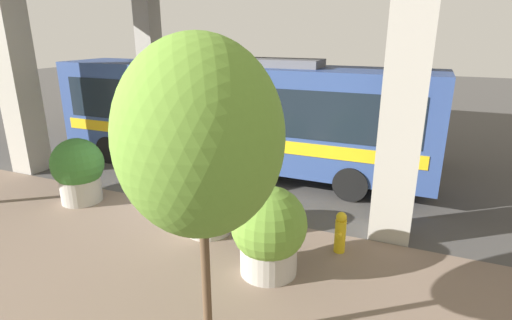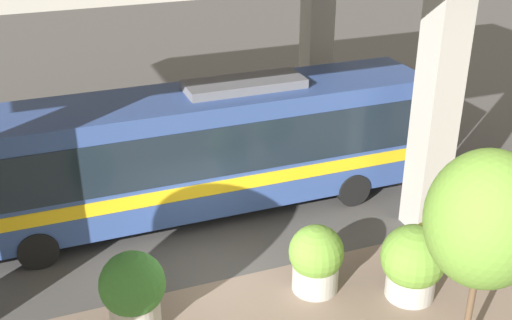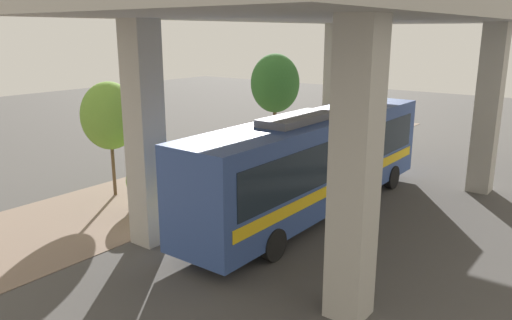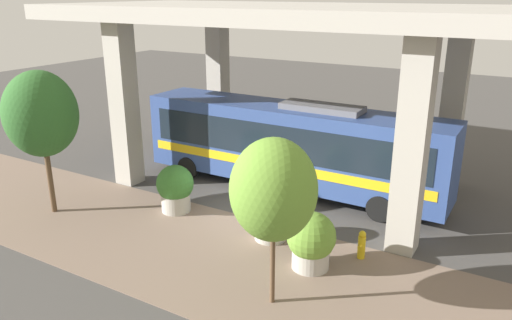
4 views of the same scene
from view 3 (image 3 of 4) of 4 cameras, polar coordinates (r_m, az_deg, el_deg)
The scene contains 10 objects.
ground_plane at distance 20.96m, azimuth -0.41°, elevation -3.68°, with size 80.00×80.00×0.00m, color #474442.
sidewalk_strip at distance 22.83m, azimuth -6.38°, elevation -2.22°, with size 6.00×40.00×0.02m.
overpass at distance 17.75m, azimuth 10.17°, elevation 14.42°, with size 9.40×19.98×7.50m.
bus at distance 18.20m, azimuth 6.84°, elevation 0.18°, with size 2.53×12.99×3.83m.
fire_hydrant at distance 17.86m, azimuth -12.40°, elevation -5.67°, with size 0.50×0.24×0.96m.
planter_front at distance 22.96m, azimuth 1.24°, elevation 0.41°, with size 1.41×1.41×1.85m.
planter_middle at distance 19.39m, azimuth -12.45°, elevation -2.70°, with size 1.49×1.49×1.82m.
planter_back at distance 19.96m, azimuth -6.30°, elevation -2.17°, with size 1.28×1.28×1.68m.
street_tree_near at distance 20.61m, azimuth -16.38°, elevation 4.86°, with size 2.25×2.25×4.65m.
street_tree_far at distance 27.07m, azimuth 2.20°, elevation 8.74°, with size 2.62×2.62×5.41m.
Camera 3 is at (12.18, -15.76, 6.54)m, focal length 35.00 mm.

